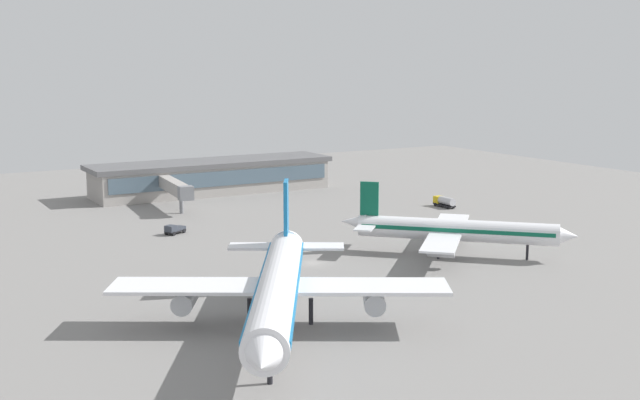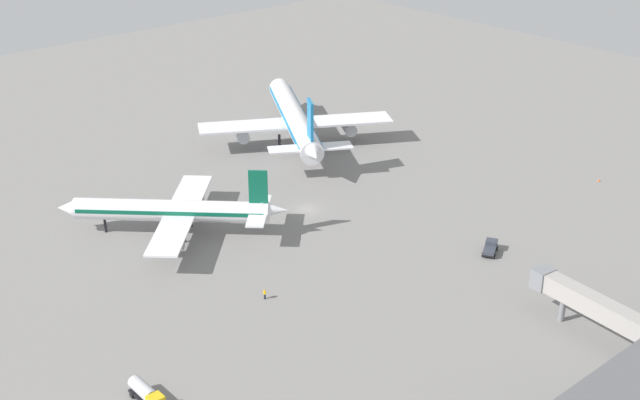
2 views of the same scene
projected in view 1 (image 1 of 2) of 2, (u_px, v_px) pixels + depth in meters
The scene contains 8 objects.
ground at pixel (312, 263), 132.87m from camera, with size 288.00×288.00×0.00m, color gray.
terminal_building at pixel (212, 176), 205.75m from camera, with size 63.55×15.81×8.40m.
airplane_at_gate at pixel (279, 286), 97.68m from camera, with size 40.25×48.03×16.25m.
airplane_taxiing at pixel (454, 230), 137.47m from camera, with size 32.32×32.13×12.48m.
pushback_tractor at pixel (174, 229), 155.55m from camera, with size 4.76×3.84×1.90m.
fuel_truck at pixel (444, 201), 184.83m from camera, with size 2.30×6.33×2.50m.
ground_crew_worker at pixel (373, 222), 162.89m from camera, with size 0.45×0.57×1.67m.
jet_bridge at pixel (175, 187), 181.81m from camera, with size 5.23×23.48×6.74m.
Camera 1 is at (63.79, 112.34, 32.90)m, focal length 44.41 mm.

